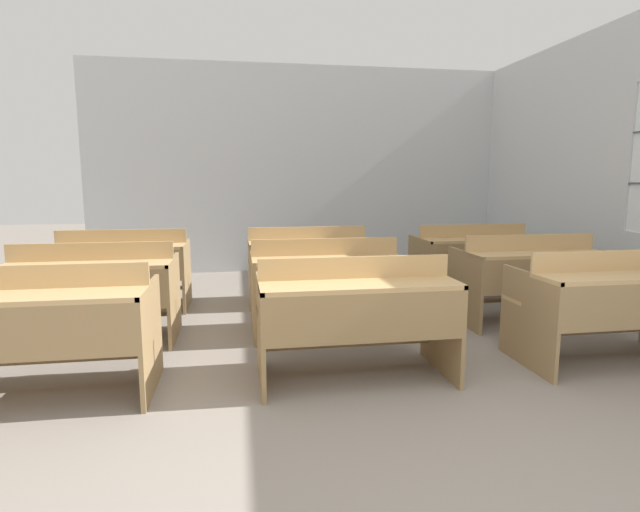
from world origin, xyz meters
The scene contains 12 objects.
wall_back centered at (0.00, 5.96, 1.49)m, with size 6.08×0.06×2.99m.
wall_right_with_window centered at (3.01, 3.02, 1.49)m, with size 0.06×5.93×2.99m.
bench_front_left centered at (-2.13, 1.70, 0.47)m, with size 1.29×0.71×0.84m.
bench_front_center centered at (-0.17, 1.70, 0.47)m, with size 1.29×0.71×0.84m.
bench_front_right centered at (1.74, 1.68, 0.47)m, with size 1.29×0.71×0.84m.
bench_second_left centered at (-2.12, 2.78, 0.47)m, with size 1.29×0.71×0.84m.
bench_second_center centered at (-0.18, 2.76, 0.47)m, with size 1.29×0.71×0.84m.
bench_second_right centered at (1.76, 2.76, 0.47)m, with size 1.29×0.71×0.84m.
bench_third_left centered at (-2.12, 3.88, 0.47)m, with size 1.29×0.71×0.84m.
bench_third_center centered at (-0.18, 3.88, 0.47)m, with size 1.29×0.71×0.84m.
bench_third_right centered at (1.74, 3.87, 0.47)m, with size 1.29×0.71×0.84m.
wastepaper_bin centered at (2.71, 4.67, 0.20)m, with size 0.31×0.31×0.39m.
Camera 1 is at (-0.93, -1.46, 1.34)m, focal length 28.00 mm.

